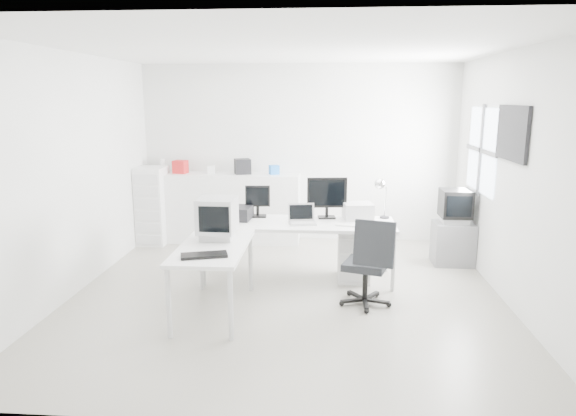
# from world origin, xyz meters

# --- Properties ---
(floor) EXTENTS (5.00, 5.00, 0.01)m
(floor) POSITION_xyz_m (0.00, 0.00, 0.00)
(floor) COLOR beige
(floor) RESTS_ON ground
(ceiling) EXTENTS (5.00, 5.00, 0.01)m
(ceiling) POSITION_xyz_m (0.00, 0.00, 2.80)
(ceiling) COLOR white
(ceiling) RESTS_ON back_wall
(back_wall) EXTENTS (5.00, 0.02, 2.80)m
(back_wall) POSITION_xyz_m (0.00, 2.50, 1.40)
(back_wall) COLOR silver
(back_wall) RESTS_ON floor
(left_wall) EXTENTS (0.02, 5.00, 2.80)m
(left_wall) POSITION_xyz_m (-2.50, 0.00, 1.40)
(left_wall) COLOR silver
(left_wall) RESTS_ON floor
(right_wall) EXTENTS (0.02, 5.00, 2.80)m
(right_wall) POSITION_xyz_m (2.50, 0.00, 1.40)
(right_wall) COLOR silver
(right_wall) RESTS_ON floor
(window) EXTENTS (0.02, 1.20, 1.10)m
(window) POSITION_xyz_m (2.48, 1.20, 1.60)
(window) COLOR white
(window) RESTS_ON right_wall
(wall_picture) EXTENTS (0.04, 0.90, 0.60)m
(wall_picture) POSITION_xyz_m (2.47, 0.10, 1.90)
(wall_picture) COLOR black
(wall_picture) RESTS_ON right_wall
(main_desk) EXTENTS (2.40, 0.80, 0.75)m
(main_desk) POSITION_xyz_m (0.11, 0.53, 0.38)
(main_desk) COLOR white
(main_desk) RESTS_ON floor
(side_desk) EXTENTS (0.70, 1.40, 0.75)m
(side_desk) POSITION_xyz_m (-0.74, -0.57, 0.38)
(side_desk) COLOR white
(side_desk) RESTS_ON floor
(drawer_pedestal) EXTENTS (0.40, 0.50, 0.60)m
(drawer_pedestal) POSITION_xyz_m (0.81, 0.58, 0.30)
(drawer_pedestal) COLOR white
(drawer_pedestal) RESTS_ON floor
(inkjet_printer) EXTENTS (0.50, 0.41, 0.17)m
(inkjet_printer) POSITION_xyz_m (-0.74, 0.63, 0.83)
(inkjet_printer) COLOR black
(inkjet_printer) RESTS_ON main_desk
(lcd_monitor_small) EXTENTS (0.33, 0.21, 0.40)m
(lcd_monitor_small) POSITION_xyz_m (-0.44, 0.78, 0.95)
(lcd_monitor_small) COLOR black
(lcd_monitor_small) RESTS_ON main_desk
(lcd_monitor_large) EXTENTS (0.53, 0.27, 0.53)m
(lcd_monitor_large) POSITION_xyz_m (0.46, 0.78, 1.02)
(lcd_monitor_large) COLOR black
(lcd_monitor_large) RESTS_ON main_desk
(laptop) EXTENTS (0.35, 0.36, 0.20)m
(laptop) POSITION_xyz_m (0.16, 0.43, 0.85)
(laptop) COLOR #B7B7BA
(laptop) RESTS_ON main_desk
(white_keyboard) EXTENTS (0.39, 0.19, 0.02)m
(white_keyboard) POSITION_xyz_m (0.76, 0.38, 0.76)
(white_keyboard) COLOR white
(white_keyboard) RESTS_ON main_desk
(white_mouse) EXTENTS (0.06, 0.06, 0.06)m
(white_mouse) POSITION_xyz_m (1.06, 0.43, 0.78)
(white_mouse) COLOR white
(white_mouse) RESTS_ON main_desk
(laser_printer) EXTENTS (0.41, 0.36, 0.21)m
(laser_printer) POSITION_xyz_m (0.86, 0.75, 0.85)
(laser_printer) COLOR silver
(laser_printer) RESTS_ON main_desk
(desk_lamp) EXTENTS (0.17, 0.17, 0.51)m
(desk_lamp) POSITION_xyz_m (1.21, 0.83, 1.00)
(desk_lamp) COLOR silver
(desk_lamp) RESTS_ON main_desk
(crt_monitor) EXTENTS (0.42, 0.42, 0.46)m
(crt_monitor) POSITION_xyz_m (-0.74, -0.32, 0.98)
(crt_monitor) COLOR #B7B7BA
(crt_monitor) RESTS_ON side_desk
(black_keyboard) EXTENTS (0.48, 0.30, 0.03)m
(black_keyboard) POSITION_xyz_m (-0.74, -0.97, 0.77)
(black_keyboard) COLOR black
(black_keyboard) RESTS_ON side_desk
(office_chair) EXTENTS (0.74, 0.74, 1.02)m
(office_chair) POSITION_xyz_m (0.90, -0.23, 0.51)
(office_chair) COLOR #232427
(office_chair) RESTS_ON floor
(tv_cabinet) EXTENTS (0.54, 0.44, 0.59)m
(tv_cabinet) POSITION_xyz_m (2.22, 1.31, 0.30)
(tv_cabinet) COLOR slate
(tv_cabinet) RESTS_ON floor
(crt_tv) EXTENTS (0.50, 0.48, 0.45)m
(crt_tv) POSITION_xyz_m (2.22, 1.31, 0.82)
(crt_tv) COLOR black
(crt_tv) RESTS_ON tv_cabinet
(sideboard) EXTENTS (2.20, 0.55, 1.10)m
(sideboard) POSITION_xyz_m (-1.07, 2.24, 0.55)
(sideboard) COLOR white
(sideboard) RESTS_ON floor
(clutter_box_a) EXTENTS (0.23, 0.21, 0.20)m
(clutter_box_a) POSITION_xyz_m (-1.87, 2.24, 1.20)
(clutter_box_a) COLOR red
(clutter_box_a) RESTS_ON sideboard
(clutter_box_b) EXTENTS (0.13, 0.12, 0.12)m
(clutter_box_b) POSITION_xyz_m (-1.37, 2.24, 1.16)
(clutter_box_b) COLOR white
(clutter_box_b) RESTS_ON sideboard
(clutter_box_c) EXTENTS (0.30, 0.28, 0.24)m
(clutter_box_c) POSITION_xyz_m (-0.87, 2.24, 1.22)
(clutter_box_c) COLOR black
(clutter_box_c) RESTS_ON sideboard
(clutter_box_d) EXTENTS (0.18, 0.17, 0.14)m
(clutter_box_d) POSITION_xyz_m (-0.37, 2.24, 1.17)
(clutter_box_d) COLOR blue
(clutter_box_d) RESTS_ON sideboard
(clutter_bottle) EXTENTS (0.07, 0.07, 0.22)m
(clutter_bottle) POSITION_xyz_m (-2.17, 2.28, 1.21)
(clutter_bottle) COLOR white
(clutter_bottle) RESTS_ON sideboard
(filing_cabinet) EXTENTS (0.43, 0.51, 1.22)m
(filing_cabinet) POSITION_xyz_m (-2.28, 2.02, 0.61)
(filing_cabinet) COLOR white
(filing_cabinet) RESTS_ON floor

